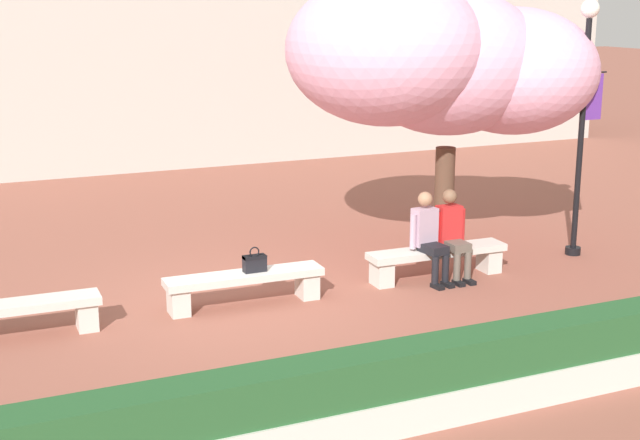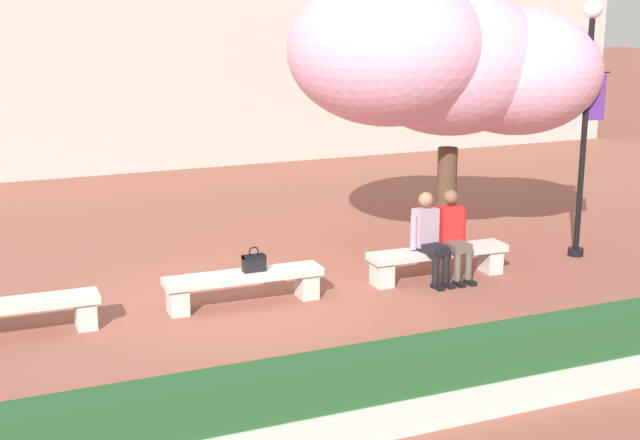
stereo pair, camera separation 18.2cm
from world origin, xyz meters
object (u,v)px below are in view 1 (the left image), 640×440
(stone_bench_near_west, at_px, (245,283))
(cherry_tree_main, at_px, (442,60))
(handbag, at_px, (255,262))
(lamp_post_with_banner, at_px, (584,105))
(stone_bench_center, at_px, (437,257))
(person_seated_left, at_px, (428,234))
(stone_bench_west_end, at_px, (10,314))
(person_seated_right, at_px, (452,231))

(stone_bench_near_west, xyz_separation_m, cherry_tree_main, (3.65, 1.21, 2.71))
(handbag, xyz_separation_m, lamp_post_with_banner, (5.42, 0.18, 1.79))
(stone_bench_center, bearing_deg, person_seated_left, -164.69)
(stone_bench_west_end, height_order, person_seated_left, person_seated_left)
(handbag, xyz_separation_m, cherry_tree_main, (3.51, 1.21, 2.45))
(person_seated_left, relative_size, cherry_tree_main, 0.26)
(person_seated_right, relative_size, lamp_post_with_banner, 0.33)
(handbag, bearing_deg, stone_bench_center, -0.05)
(stone_bench_west_end, height_order, lamp_post_with_banner, lamp_post_with_banner)
(person_seated_left, height_order, person_seated_right, same)
(stone_bench_west_end, xyz_separation_m, cherry_tree_main, (6.59, 1.21, 2.71))
(stone_bench_near_west, height_order, lamp_post_with_banner, lamp_post_with_banner)
(stone_bench_center, relative_size, cherry_tree_main, 0.43)
(stone_bench_west_end, bearing_deg, stone_bench_center, 0.00)
(stone_bench_west_end, xyz_separation_m, handbag, (3.09, 0.00, 0.27))
(person_seated_left, bearing_deg, stone_bench_near_west, 178.89)
(stone_bench_center, bearing_deg, lamp_post_with_banner, 3.97)
(person_seated_right, height_order, handbag, person_seated_right)
(person_seated_left, bearing_deg, handbag, 178.78)
(cherry_tree_main, height_order, lamp_post_with_banner, cherry_tree_main)
(handbag, bearing_deg, stone_bench_near_west, -179.05)
(stone_bench_center, xyz_separation_m, person_seated_left, (-0.19, -0.05, 0.39))
(person_seated_left, xyz_separation_m, lamp_post_with_banner, (2.82, 0.24, 1.67))
(person_seated_left, xyz_separation_m, handbag, (-2.60, 0.06, -0.12))
(cherry_tree_main, bearing_deg, stone_bench_center, -120.51)
(person_seated_right, xyz_separation_m, cherry_tree_main, (0.51, 1.27, 2.33))
(stone_bench_west_end, distance_m, stone_bench_near_west, 2.94)
(cherry_tree_main, bearing_deg, stone_bench_west_end, -169.57)
(stone_bench_near_west, height_order, cherry_tree_main, cherry_tree_main)
(stone_bench_west_end, height_order, handbag, handbag)
(stone_bench_west_end, relative_size, person_seated_left, 1.65)
(stone_bench_west_end, xyz_separation_m, lamp_post_with_banner, (8.51, 0.18, 2.06))
(stone_bench_near_west, height_order, stone_bench_center, same)
(stone_bench_near_west, bearing_deg, stone_bench_center, 0.00)
(cherry_tree_main, bearing_deg, handbag, -160.95)
(person_seated_right, relative_size, handbag, 3.81)
(stone_bench_west_end, relative_size, stone_bench_near_west, 1.00)
(stone_bench_near_west, relative_size, person_seated_right, 1.65)
(stone_bench_center, height_order, cherry_tree_main, cherry_tree_main)
(lamp_post_with_banner, bearing_deg, stone_bench_near_west, -178.12)
(lamp_post_with_banner, bearing_deg, cherry_tree_main, 151.70)
(cherry_tree_main, bearing_deg, person_seated_right, -112.06)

